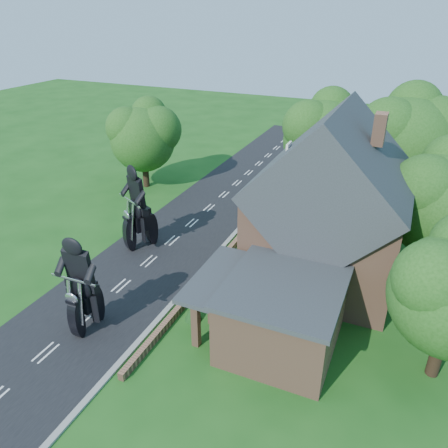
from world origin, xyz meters
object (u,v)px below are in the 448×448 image
at_px(house, 329,210).
at_px(annex, 280,313).
at_px(garden_wall, 222,258).
at_px(motorcycle_follow, 141,235).
at_px(motorcycle_lead, 87,315).

distance_m(house, annex, 7.30).
bearing_deg(garden_wall, motorcycle_follow, -174.83).
relative_size(house, motorcycle_follow, 5.44).
relative_size(garden_wall, motorcycle_lead, 12.86).
bearing_deg(motorcycle_lead, garden_wall, -113.79).
height_order(annex, motorcycle_follow, annex).
xyz_separation_m(house, motorcycle_follow, (-11.98, -1.52, -3.47)).
height_order(house, motorcycle_lead, house).
height_order(garden_wall, annex, annex).
relative_size(garden_wall, annex, 3.12).
relative_size(annex, motorcycle_lead, 4.12).
bearing_deg(garden_wall, house, 9.17).
height_order(annex, motorcycle_lead, annex).
bearing_deg(motorcycle_follow, house, -144.87).
relative_size(motorcycle_lead, motorcycle_follow, 0.91).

